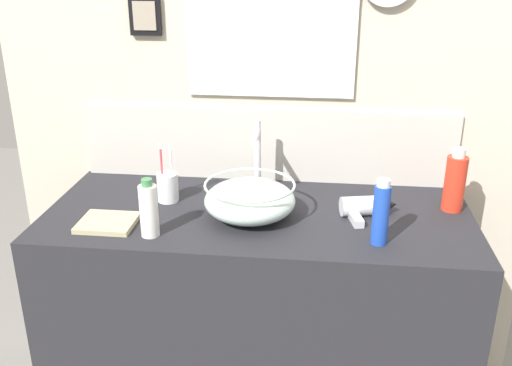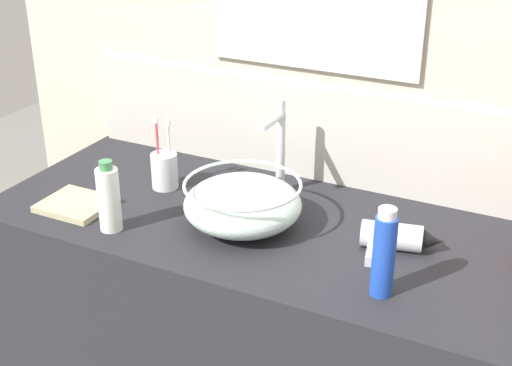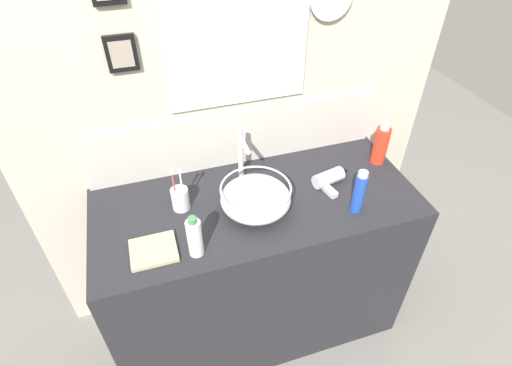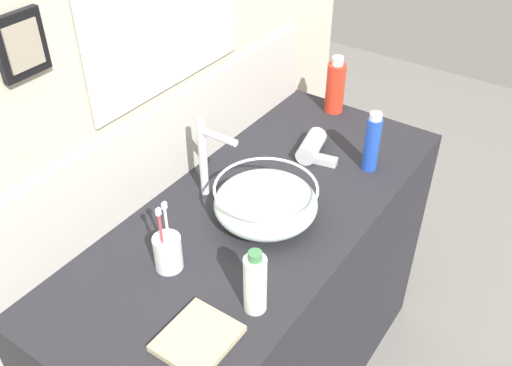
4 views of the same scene
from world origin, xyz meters
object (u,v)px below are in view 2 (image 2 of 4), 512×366
object	(u,v)px
glass_bowl_sink	(243,204)
faucet	(278,141)
soap_dispenser	(109,198)
hand_towel	(76,205)
hair_drier	(397,238)
toothbrush_cup	(164,170)
lotion_bottle	(384,254)

from	to	relation	value
glass_bowl_sink	faucet	size ratio (longest dim) A/B	1.11
faucet	soap_dispenser	xyz separation A→B (m)	(-0.27, -0.35, -0.07)
soap_dispenser	hand_towel	bearing A→B (deg)	161.29
faucet	glass_bowl_sink	bearing A→B (deg)	-90.00
hair_drier	soap_dispenser	xyz separation A→B (m)	(-0.64, -0.21, 0.05)
hair_drier	glass_bowl_sink	bearing A→B (deg)	-171.11
faucet	toothbrush_cup	bearing A→B (deg)	-160.95
hair_drier	lotion_bottle	distance (m)	0.20
lotion_bottle	toothbrush_cup	bearing A→B (deg)	161.37
glass_bowl_sink	faucet	distance (m)	0.22
glass_bowl_sink	hand_towel	distance (m)	0.44
glass_bowl_sink	hair_drier	distance (m)	0.37
glass_bowl_sink	lotion_bottle	size ratio (longest dim) A/B	1.45
faucet	toothbrush_cup	distance (m)	0.32
faucet	lotion_bottle	distance (m)	0.51
faucet	hand_towel	bearing A→B (deg)	-144.53
hand_towel	faucet	bearing A→B (deg)	35.47
glass_bowl_sink	toothbrush_cup	size ratio (longest dim) A/B	1.41
lotion_bottle	hand_towel	distance (m)	0.82
glass_bowl_sink	toothbrush_cup	distance (m)	0.30
faucet	lotion_bottle	size ratio (longest dim) A/B	1.31
glass_bowl_sink	soap_dispenser	size ratio (longest dim) A/B	1.60
faucet	hand_towel	distance (m)	0.54
soap_dispenser	glass_bowl_sink	bearing A→B (deg)	29.37
soap_dispenser	hand_towel	size ratio (longest dim) A/B	1.06
glass_bowl_sink	hand_towel	size ratio (longest dim) A/B	1.70
hair_drier	toothbrush_cup	bearing A→B (deg)	176.31
glass_bowl_sink	hand_towel	world-z (taller)	glass_bowl_sink
toothbrush_cup	soap_dispenser	bearing A→B (deg)	-87.09
lotion_bottle	hair_drier	bearing A→B (deg)	96.96
hair_drier	toothbrush_cup	world-z (taller)	toothbrush_cup
faucet	soap_dispenser	size ratio (longest dim) A/B	1.44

